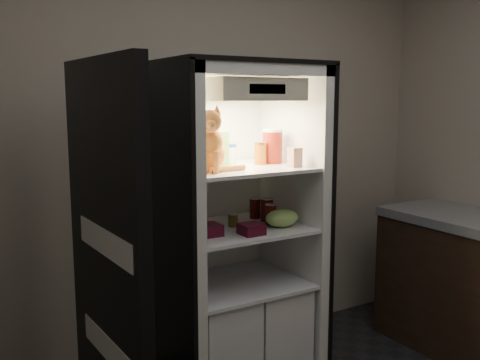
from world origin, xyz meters
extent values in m
plane|color=#B6A998|center=(0.00, 1.80, 1.35)|extent=(3.60, 0.00, 3.60)
cube|color=white|center=(0.00, 1.67, 0.93)|extent=(0.85, 0.06, 1.85)
cube|color=white|center=(-0.40, 1.35, 0.93)|extent=(0.06, 0.70, 1.85)
cube|color=white|center=(0.40, 1.35, 0.93)|extent=(0.06, 0.70, 1.85)
cube|color=white|center=(0.00, 1.35, 1.82)|extent=(0.85, 0.70, 0.06)
cube|color=black|center=(-0.44, 1.35, 0.93)|extent=(0.02, 0.72, 1.87)
cube|color=black|center=(0.44, 1.35, 0.93)|extent=(0.02, 0.72, 1.87)
cube|color=black|center=(0.00, 1.35, 1.86)|extent=(0.90, 0.72, 0.02)
cube|color=white|center=(0.00, 1.32, 1.28)|extent=(0.73, 0.62, 0.02)
cube|color=white|center=(0.00, 1.32, 0.93)|extent=(0.73, 0.62, 0.02)
cube|color=white|center=(-0.18, 1.32, 0.35)|extent=(0.34, 0.58, 0.48)
cube|color=white|center=(0.18, 1.32, 0.35)|extent=(0.34, 0.58, 0.48)
cube|color=white|center=(0.00, 1.32, 0.60)|extent=(0.73, 0.62, 0.02)
cube|color=beige|center=(0.00, 1.11, 1.72)|extent=(0.52, 0.18, 0.12)
cube|color=black|center=(0.00, 1.02, 1.72)|extent=(0.22, 0.01, 0.05)
cube|color=black|center=(-0.85, 1.05, 0.93)|extent=(0.10, 0.87, 1.85)
cube|color=white|center=(-0.85, 0.99, 0.55)|extent=(0.09, 0.64, 0.12)
cube|color=white|center=(-0.85, 0.99, 1.05)|extent=(0.09, 0.64, 0.12)
ellipsoid|color=orange|center=(-0.21, 1.28, 1.38)|extent=(0.25, 0.27, 0.19)
ellipsoid|color=orange|center=(-0.24, 1.20, 1.45)|extent=(0.18, 0.18, 0.16)
sphere|color=#B95C24|center=(-0.27, 1.15, 1.56)|extent=(0.15, 0.15, 0.12)
sphere|color=#B95C24|center=(-0.28, 1.10, 1.54)|extent=(0.06, 0.06, 0.05)
cone|color=#B95C24|center=(-0.30, 1.17, 1.62)|extent=(0.06, 0.06, 0.05)
cone|color=#B95C24|center=(-0.23, 1.14, 1.62)|extent=(0.06, 0.06, 0.05)
cylinder|color=orange|center=(-0.29, 1.16, 1.35)|extent=(0.03, 0.03, 0.12)
cylinder|color=orange|center=(-0.24, 1.13, 1.35)|extent=(0.03, 0.03, 0.12)
cylinder|color=orange|center=(-0.15, 1.17, 1.31)|extent=(0.22, 0.04, 0.03)
cylinder|color=green|center=(-0.04, 1.42, 1.38)|extent=(0.07, 0.07, 0.18)
cylinder|color=green|center=(-0.04, 1.42, 1.48)|extent=(0.08, 0.08, 0.02)
cylinder|color=white|center=(0.01, 1.44, 1.34)|extent=(0.09, 0.09, 0.10)
cylinder|color=#1951AF|center=(0.01, 1.44, 1.40)|extent=(0.09, 0.09, 0.02)
cylinder|color=#9C220E|center=(0.16, 1.34, 1.35)|extent=(0.07, 0.07, 0.12)
cylinder|color=#A87A2C|center=(0.16, 1.34, 1.41)|extent=(0.07, 0.07, 0.01)
cylinder|color=maroon|center=(0.26, 1.35, 1.38)|extent=(0.12, 0.12, 0.19)
cylinder|color=white|center=(0.26, 1.35, 1.49)|extent=(0.12, 0.12, 0.02)
cube|color=silver|center=(0.27, 1.14, 1.34)|extent=(0.06, 0.06, 0.11)
cylinder|color=black|center=(0.21, 1.46, 1.00)|extent=(0.07, 0.07, 0.12)
cylinder|color=#B2B2B2|center=(0.21, 1.46, 1.06)|extent=(0.07, 0.07, 0.00)
cylinder|color=black|center=(0.23, 1.36, 1.01)|extent=(0.07, 0.07, 0.13)
cylinder|color=#B2B2B2|center=(0.23, 1.36, 1.08)|extent=(0.07, 0.07, 0.00)
cylinder|color=black|center=(0.20, 1.27, 1.00)|extent=(0.06, 0.06, 0.12)
cylinder|color=#B2B2B2|center=(0.20, 1.27, 1.06)|extent=(0.07, 0.07, 0.00)
cylinder|color=#4E3A16|center=(-0.02, 1.34, 0.98)|extent=(0.06, 0.06, 0.07)
cylinder|color=#B2B2B2|center=(-0.02, 1.34, 1.02)|extent=(0.06, 0.06, 0.01)
ellipsoid|color=#85AF52|center=(0.22, 1.19, 0.99)|extent=(0.20, 0.15, 0.10)
cube|color=#510D1C|center=(-0.24, 1.23, 0.97)|extent=(0.13, 0.13, 0.06)
cube|color=#510D1C|center=(-0.03, 1.13, 0.97)|extent=(0.12, 0.12, 0.06)
camera|label=1|loc=(-1.54, -1.26, 1.67)|focal=40.00mm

